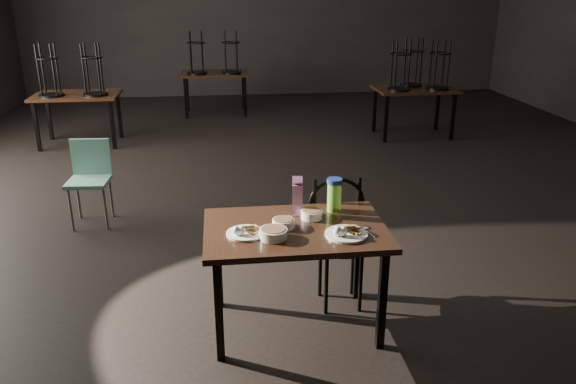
{
  "coord_description": "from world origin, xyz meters",
  "views": [
    {
      "loc": [
        -1.06,
        -6.04,
        2.26
      ],
      "look_at": [
        -0.6,
        -2.3,
        0.85
      ],
      "focal_mm": 35.0,
      "sensor_mm": 36.0,
      "label": 1
    }
  ],
  "objects": [
    {
      "name": "main_table",
      "position": [
        -0.6,
        -2.7,
        0.67
      ],
      "size": [
        1.2,
        0.8,
        0.75
      ],
      "color": "black",
      "rests_on": "ground"
    },
    {
      "name": "bentwood_chair",
      "position": [
        -0.24,
        -2.38,
        0.55
      ],
      "size": [
        0.44,
        0.44,
        0.93
      ],
      "rotation": [
        0.0,
        0.0,
        0.01
      ],
      "color": "black",
      "rests_on": "ground"
    },
    {
      "name": "bowl_far",
      "position": [
        -0.47,
        -2.56,
        0.78
      ],
      "size": [
        0.15,
        0.15,
        0.06
      ],
      "color": "white",
      "rests_on": "main_table"
    },
    {
      "name": "bg_table_far",
      "position": [
        -1.13,
        4.17,
        0.75
      ],
      "size": [
        1.2,
        0.8,
        1.48
      ],
      "color": "black",
      "rests_on": "ground"
    },
    {
      "name": "bg_table_left",
      "position": [
        -3.12,
        2.33,
        0.75
      ],
      "size": [
        1.2,
        0.8,
        1.48
      ],
      "color": "black",
      "rests_on": "ground"
    },
    {
      "name": "plate_left",
      "position": [
        -0.94,
        -2.77,
        0.77
      ],
      "size": [
        0.25,
        0.25,
        0.08
      ],
      "color": "white",
      "rests_on": "main_table"
    },
    {
      "name": "juice_carton",
      "position": [
        -0.56,
        -2.47,
        0.88
      ],
      "size": [
        0.08,
        0.08,
        0.28
      ],
      "color": "#841871",
      "rests_on": "main_table"
    },
    {
      "name": "bowl_near",
      "position": [
        -0.68,
        -2.69,
        0.78
      ],
      "size": [
        0.15,
        0.15,
        0.06
      ],
      "color": "white",
      "rests_on": "main_table"
    },
    {
      "name": "water_bottle",
      "position": [
        -0.3,
        -2.45,
        0.87
      ],
      "size": [
        0.13,
        0.13,
        0.24
      ],
      "color": "#89DA40",
      "rests_on": "main_table"
    },
    {
      "name": "plate_right",
      "position": [
        -0.3,
        -2.86,
        0.77
      ],
      "size": [
        0.27,
        0.27,
        0.09
      ],
      "color": "white",
      "rests_on": "main_table"
    },
    {
      "name": "bg_table_right",
      "position": [
        1.9,
        2.22,
        0.78
      ],
      "size": [
        1.2,
        0.8,
        1.48
      ],
      "color": "black",
      "rests_on": "ground"
    },
    {
      "name": "spoon",
      "position": [
        -0.14,
        -2.78,
        0.75
      ],
      "size": [
        0.05,
        0.19,
        0.01
      ],
      "color": "silver",
      "rests_on": "main_table"
    },
    {
      "name": "school_chair",
      "position": [
        -2.36,
        -0.63,
        0.5
      ],
      "size": [
        0.41,
        0.41,
        0.83
      ],
      "rotation": [
        0.0,
        0.0,
        -0.07
      ],
      "color": "#7BC0A5",
      "rests_on": "ground"
    },
    {
      "name": "bowl_big",
      "position": [
        -0.77,
        -2.84,
        0.78
      ],
      "size": [
        0.18,
        0.18,
        0.06
      ],
      "color": "white",
      "rests_on": "main_table"
    }
  ]
}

